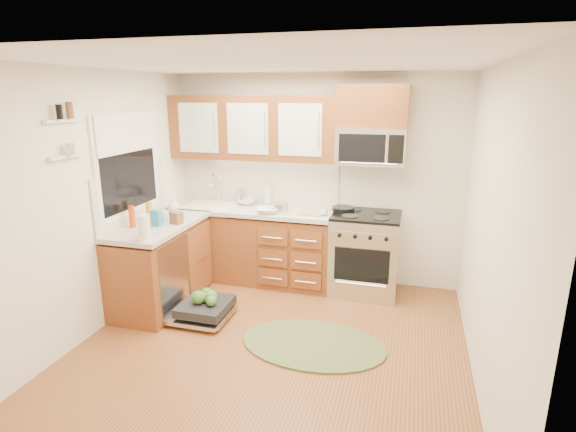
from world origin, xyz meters
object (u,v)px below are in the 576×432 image
(stock_pot, at_px, (280,208))
(cup, at_px, (323,212))
(range, at_px, (365,253))
(skillet, at_px, (343,209))
(bowl_a, at_px, (267,211))
(sink, at_px, (211,215))
(bowl_b, at_px, (246,201))
(paper_towel_roll, at_px, (144,228))
(upper_cabinets, at_px, (253,128))
(cutting_board, at_px, (311,214))
(rug, at_px, (313,344))
(microwave, at_px, (371,146))
(dishwasher, at_px, (202,310))

(stock_pot, bearing_deg, cup, 1.86)
(range, bearing_deg, skillet, 167.66)
(bowl_a, distance_m, cup, 0.65)
(sink, xyz_separation_m, bowl_a, (0.80, -0.17, 0.16))
(bowl_a, xyz_separation_m, bowl_b, (-0.39, 0.35, 0.01))
(skillet, xyz_separation_m, cup, (-0.20, -0.16, -0.01))
(stock_pot, distance_m, bowl_b, 0.60)
(paper_towel_roll, bearing_deg, cup, 42.94)
(sink, height_order, bowl_a, bowl_a)
(stock_pot, height_order, bowl_a, stock_pot)
(upper_cabinets, xyz_separation_m, bowl_b, (-0.11, 0.03, -0.91))
(skillet, bearing_deg, paper_towel_roll, -137.51)
(paper_towel_roll, height_order, bowl_b, paper_towel_roll)
(stock_pot, relative_size, cutting_board, 0.71)
(stock_pot, xyz_separation_m, paper_towel_roll, (-0.94, -1.33, 0.07))
(upper_cabinets, height_order, cup, upper_cabinets)
(bowl_b, bearing_deg, rug, -51.14)
(bowl_a, bearing_deg, microwave, 14.90)
(microwave, xyz_separation_m, bowl_b, (-1.52, 0.05, -0.74))
(skillet, bearing_deg, cutting_board, -155.43)
(paper_towel_roll, relative_size, bowl_b, 1.05)
(range, relative_size, rug, 0.70)
(sink, xyz_separation_m, rug, (1.62, -1.32, -0.79))
(range, distance_m, sink, 1.96)
(cutting_board, height_order, bowl_b, bowl_b)
(sink, distance_m, stock_pot, 0.96)
(microwave, distance_m, stock_pot, 1.25)
(paper_towel_roll, distance_m, bowl_a, 1.51)
(dishwasher, relative_size, bowl_a, 2.76)
(range, bearing_deg, cutting_board, -171.12)
(dishwasher, relative_size, skillet, 2.69)
(skillet, bearing_deg, rug, -91.37)
(bowl_a, relative_size, bowl_b, 1.06)
(upper_cabinets, height_order, sink, upper_cabinets)
(dishwasher, distance_m, bowl_a, 1.34)
(bowl_b, bearing_deg, cutting_board, -16.77)
(bowl_b, bearing_deg, range, -6.39)
(microwave, height_order, stock_pot, microwave)
(skillet, distance_m, paper_towel_roll, 2.24)
(range, distance_m, cup, 0.70)
(rug, height_order, skillet, skillet)
(skillet, height_order, cup, cup)
(stock_pot, bearing_deg, upper_cabinets, 147.47)
(sink, xyz_separation_m, bowl_b, (0.41, 0.18, 0.16))
(upper_cabinets, bearing_deg, cutting_board, -17.41)
(bowl_a, bearing_deg, upper_cabinets, 130.51)
(bowl_b, height_order, cup, cup)
(microwave, height_order, bowl_a, microwave)
(range, distance_m, rug, 1.44)
(cutting_board, xyz_separation_m, bowl_a, (-0.50, -0.08, 0.02))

